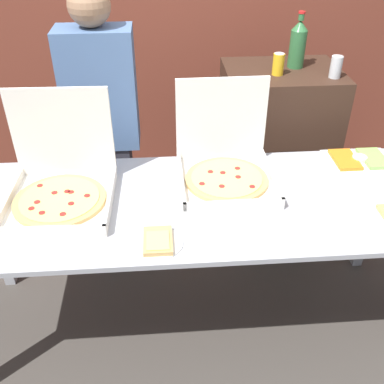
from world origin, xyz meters
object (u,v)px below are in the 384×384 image
object	(u,v)px
pizza_box_far_right	(225,164)
soda_bottle	(298,44)
pizza_box_near_right	(60,183)
person_guest_cap	(104,131)
soda_can_colored	(278,64)
soda_can_silver	(336,67)
paper_plate_front_center	(158,242)
veggie_tray	(359,162)

from	to	relation	value
pizza_box_far_right	soda_bottle	distance (m)	0.96
pizza_box_near_right	person_guest_cap	world-z (taller)	person_guest_cap
soda_can_colored	pizza_box_near_right	bearing A→B (deg)	-148.36
soda_bottle	soda_can_colored	size ratio (longest dim) A/B	2.60
person_guest_cap	soda_can_silver	bearing A→B (deg)	-177.37
soda_bottle	soda_can_silver	size ratio (longest dim) A/B	2.60
soda_can_colored	paper_plate_front_center	bearing A→B (deg)	-123.65
pizza_box_near_right	paper_plate_front_center	world-z (taller)	pizza_box_near_right
pizza_box_far_right	person_guest_cap	bearing A→B (deg)	142.77
soda_bottle	soda_can_colored	distance (m)	0.20
pizza_box_near_right	paper_plate_front_center	size ratio (longest dim) A/B	2.44
veggie_tray	soda_can_colored	size ratio (longest dim) A/B	2.74
soda_bottle	soda_can_silver	world-z (taller)	soda_bottle
pizza_box_far_right	paper_plate_front_center	distance (m)	0.59
paper_plate_front_center	person_guest_cap	xyz separation A→B (m)	(-0.29, 0.95, 0.04)
veggie_tray	paper_plate_front_center	bearing A→B (deg)	-152.78
soda_bottle	soda_can_silver	distance (m)	0.27
paper_plate_front_center	soda_bottle	world-z (taller)	soda_bottle
pizza_box_near_right	soda_can_colored	bearing A→B (deg)	33.23
veggie_tray	person_guest_cap	size ratio (longest dim) A/B	0.20
soda_can_colored	person_guest_cap	xyz separation A→B (m)	(-1.02, -0.13, -0.32)
paper_plate_front_center	person_guest_cap	bearing A→B (deg)	107.15
pizza_box_far_right	soda_bottle	bearing A→B (deg)	53.94
soda_can_silver	soda_can_colored	xyz separation A→B (m)	(-0.32, 0.07, 0.00)
pizza_box_near_right	soda_can_silver	world-z (taller)	pizza_box_near_right
pizza_box_near_right	pizza_box_far_right	world-z (taller)	pizza_box_near_right
pizza_box_far_right	veggie_tray	size ratio (longest dim) A/B	1.42
soda_bottle	pizza_box_near_right	bearing A→B (deg)	-147.20
soda_can_silver	person_guest_cap	bearing A→B (deg)	-177.37
soda_can_colored	person_guest_cap	world-z (taller)	person_guest_cap
soda_bottle	soda_can_colored	bearing A→B (deg)	-138.51
pizza_box_near_right	paper_plate_front_center	bearing A→B (deg)	-37.90
paper_plate_front_center	soda_can_silver	size ratio (longest dim) A/B	1.68
pizza_box_near_right	soda_can_colored	world-z (taller)	pizza_box_near_right
veggie_tray	soda_bottle	world-z (taller)	soda_bottle
pizza_box_far_right	soda_can_colored	size ratio (longest dim) A/B	3.90
paper_plate_front_center	veggie_tray	world-z (taller)	veggie_tray
pizza_box_near_right	soda_bottle	world-z (taller)	soda_bottle
veggie_tray	person_guest_cap	world-z (taller)	person_guest_cap
soda_can_silver	person_guest_cap	world-z (taller)	person_guest_cap
pizza_box_near_right	person_guest_cap	bearing A→B (deg)	77.23
soda_can_silver	person_guest_cap	xyz separation A→B (m)	(-1.33, -0.06, -0.32)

